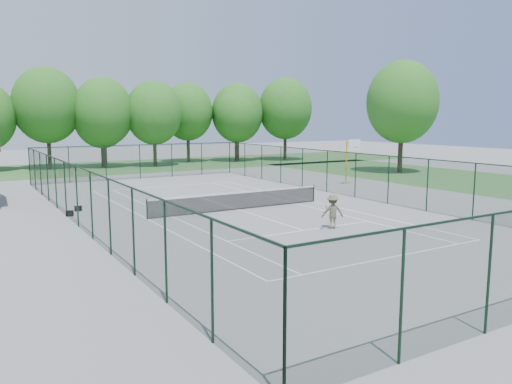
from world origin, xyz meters
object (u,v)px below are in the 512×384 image
Objects in this scene: tennis_net at (238,200)px; tennis_player at (332,212)px; basketball_goal at (351,153)px; sports_bag_a at (70,213)px.

tennis_net is 6.92m from tennis_player.
basketball_goal reaches higher than tennis_player.
sports_bag_a is 0.23× the size of tennis_player.
sports_bag_a is (-8.84, 3.02, -0.42)m from tennis_net.
tennis_player reaches higher than sports_bag_a.
tennis_player is (10.28, -9.78, 0.68)m from sports_bag_a.
sports_bag_a is at bearing 161.11° from tennis_net.
sports_bag_a is 14.21m from tennis_player.
tennis_net is 9.35m from sports_bag_a.
basketball_goal is 9.32× the size of sports_bag_a.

